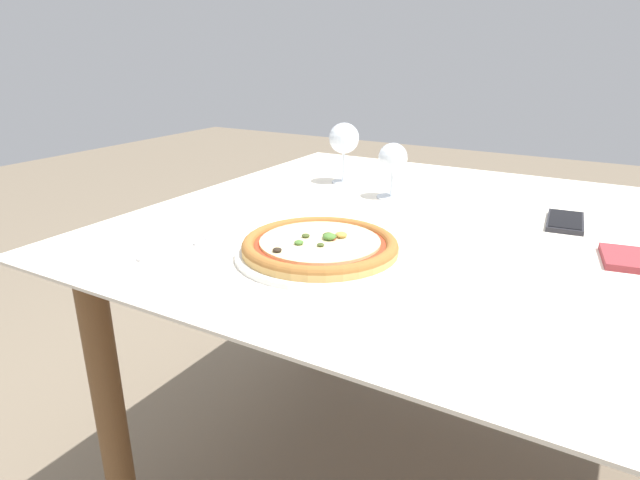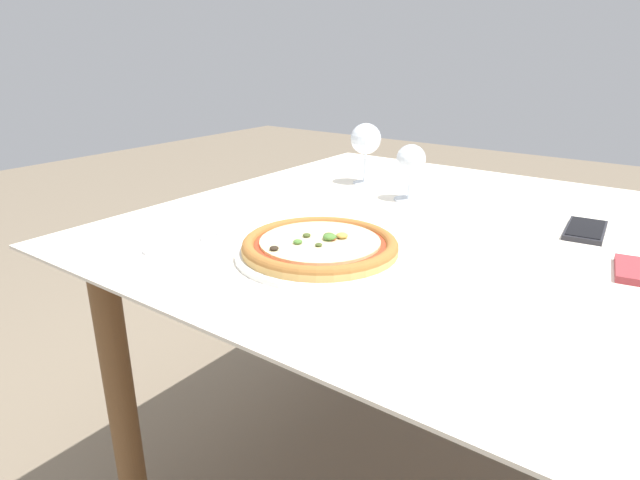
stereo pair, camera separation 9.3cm
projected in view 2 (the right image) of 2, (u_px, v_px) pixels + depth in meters
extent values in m
cube|color=brown|center=(469.00, 245.00, 1.06)|extent=(1.23, 1.04, 0.04)
cube|color=white|center=(470.00, 235.00, 1.05)|extent=(1.33, 1.14, 0.01)
cylinder|color=brown|center=(123.00, 414.00, 1.15)|extent=(0.06, 0.06, 0.71)
cylinder|color=brown|center=(355.00, 275.00, 1.84)|extent=(0.06, 0.06, 0.71)
cylinder|color=white|center=(320.00, 253.00, 0.94)|extent=(0.30, 0.30, 0.01)
cylinder|color=tan|center=(320.00, 248.00, 0.93)|extent=(0.27, 0.27, 0.01)
torus|color=#A3662D|center=(320.00, 244.00, 0.93)|extent=(0.27, 0.27, 0.02)
cylinder|color=#BC381E|center=(320.00, 243.00, 0.93)|extent=(0.23, 0.23, 0.00)
cylinder|color=beige|center=(320.00, 241.00, 0.93)|extent=(0.21, 0.21, 0.00)
ellipsoid|color=#2D2319|center=(274.00, 248.00, 0.88)|extent=(0.02, 0.02, 0.01)
ellipsoid|color=#A83323|center=(331.00, 238.00, 0.93)|extent=(0.02, 0.02, 0.01)
ellipsoid|color=#425123|center=(329.00, 236.00, 0.94)|extent=(0.02, 0.02, 0.01)
ellipsoid|color=#4C7A33|center=(298.00, 242.00, 0.91)|extent=(0.02, 0.02, 0.01)
ellipsoid|color=#BC9342|center=(342.00, 235.00, 0.94)|extent=(0.02, 0.02, 0.01)
ellipsoid|color=#425123|center=(307.00, 235.00, 0.94)|extent=(0.01, 0.01, 0.01)
ellipsoid|color=#425123|center=(319.00, 245.00, 0.90)|extent=(0.01, 0.01, 0.01)
ellipsoid|color=#4C7A33|center=(330.00, 237.00, 0.93)|extent=(0.02, 0.02, 0.01)
cube|color=silver|center=(172.00, 246.00, 0.98)|extent=(0.03, 0.11, 0.00)
cube|color=silver|center=(201.00, 238.00, 1.02)|extent=(0.03, 0.02, 0.00)
cube|color=silver|center=(211.00, 233.00, 1.05)|extent=(0.01, 0.05, 0.00)
cube|color=silver|center=(213.00, 234.00, 1.04)|extent=(0.01, 0.05, 0.00)
cube|color=silver|center=(215.00, 235.00, 1.04)|extent=(0.01, 0.05, 0.00)
cube|color=silver|center=(217.00, 236.00, 1.03)|extent=(0.01, 0.05, 0.00)
cylinder|color=silver|center=(364.00, 183.00, 1.43)|extent=(0.06, 0.06, 0.00)
cylinder|color=silver|center=(365.00, 167.00, 1.42)|extent=(0.01, 0.01, 0.08)
sphere|color=silver|center=(366.00, 139.00, 1.39)|extent=(0.08, 0.08, 0.08)
cylinder|color=silver|center=(409.00, 199.00, 1.28)|extent=(0.07, 0.07, 0.00)
cylinder|color=silver|center=(409.00, 185.00, 1.27)|extent=(0.01, 0.01, 0.07)
sphere|color=silver|center=(411.00, 159.00, 1.25)|extent=(0.07, 0.07, 0.07)
cube|color=#232328|center=(585.00, 230.00, 1.06)|extent=(0.08, 0.15, 0.01)
cube|color=black|center=(586.00, 227.00, 1.05)|extent=(0.07, 0.14, 0.00)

